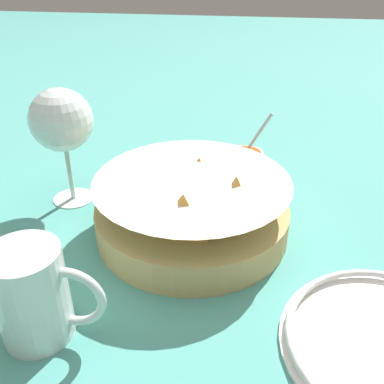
# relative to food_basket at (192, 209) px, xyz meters

# --- Properties ---
(ground_plane) EXTENTS (4.00, 4.00, 0.00)m
(ground_plane) POSITION_rel_food_basket_xyz_m (0.02, -0.01, -0.04)
(ground_plane) COLOR teal
(food_basket) EXTENTS (0.26, 0.26, 0.09)m
(food_basket) POSITION_rel_food_basket_xyz_m (0.00, 0.00, 0.00)
(food_basket) COLOR tan
(food_basket) RESTS_ON ground_plane
(sauce_cup) EXTENTS (0.07, 0.06, 0.11)m
(sauce_cup) POSITION_rel_food_basket_xyz_m (0.06, 0.18, -0.01)
(sauce_cup) COLOR #B7B7BC
(sauce_cup) RESTS_ON ground_plane
(wine_glass) EXTENTS (0.09, 0.09, 0.17)m
(wine_glass) POSITION_rel_food_basket_xyz_m (-0.20, 0.06, 0.09)
(wine_glass) COLOR silver
(wine_glass) RESTS_ON ground_plane
(beer_mug) EXTENTS (0.11, 0.07, 0.10)m
(beer_mug) POSITION_rel_food_basket_xyz_m (-0.12, -0.20, 0.01)
(beer_mug) COLOR silver
(beer_mug) RESTS_ON ground_plane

